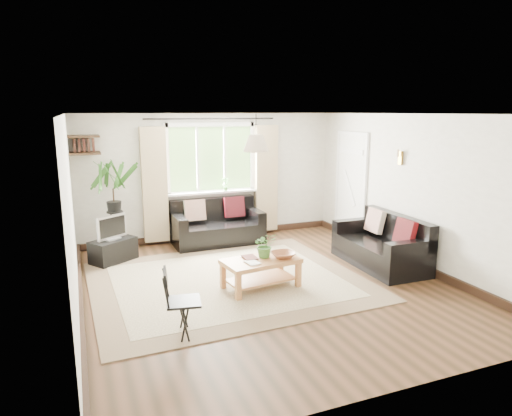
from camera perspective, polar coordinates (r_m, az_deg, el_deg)
name	(u,v)px	position (r m, az deg, el deg)	size (l,w,h in m)	color
floor	(266,285)	(6.61, 1.30, -9.62)	(5.50, 5.50, 0.00)	black
ceiling	(267,114)	(6.14, 1.40, 11.67)	(5.50, 5.50, 0.00)	white
wall_back	(211,177)	(8.83, -5.65, 3.91)	(5.00, 0.02, 2.40)	beige
wall_front	(396,264)	(3.97, 17.14, -6.70)	(5.00, 0.02, 2.40)	beige
wall_left	(71,218)	(5.79, -22.09, -1.21)	(0.02, 5.50, 2.40)	beige
wall_right	(413,191)	(7.59, 19.03, 1.97)	(0.02, 5.50, 2.40)	beige
rug	(228,281)	(6.76, -3.55, -9.04)	(3.80, 3.26, 0.02)	beige
window	(211,159)	(8.75, -5.62, 6.14)	(2.50, 0.16, 2.16)	white
door	(351,188)	(8.94, 11.74, 2.52)	(0.06, 0.96, 2.06)	silver
corner_shelf	(84,145)	(8.17, -20.70, 7.42)	(0.50, 0.50, 0.34)	black
pendant_lamp	(256,139)	(6.53, 0.00, 8.62)	(0.36, 0.36, 0.54)	beige
wall_sconce	(399,156)	(7.70, 17.45, 6.28)	(0.12, 0.12, 0.28)	beige
sofa_back	(218,223)	(8.53, -4.81, -1.92)	(1.65, 0.82, 0.77)	black
sofa_right	(380,242)	(7.57, 15.25, -4.13)	(0.82, 1.64, 0.77)	black
coffee_table	(261,274)	(6.43, 0.60, -8.22)	(1.05, 0.57, 0.43)	#995A32
table_plant	(265,245)	(6.39, 1.13, -4.66)	(0.32, 0.28, 0.35)	#3B692A
bowl	(283,255)	(6.42, 3.39, -5.87)	(0.33, 0.33, 0.08)	brown
book_a	(247,264)	(6.15, -1.12, -6.95)	(0.16, 0.22, 0.02)	white
book_b	(244,258)	(6.35, -1.56, -6.31)	(0.18, 0.25, 0.02)	#552822
tv_stand	(113,251)	(7.88, -17.41, -5.10)	(0.71, 0.40, 0.38)	black
tv	(112,227)	(7.78, -17.59, -2.26)	(0.55, 0.18, 0.42)	#A5A5AA
palm_stand	(114,208)	(8.21, -17.29, 0.04)	(0.63, 0.63, 1.62)	black
folding_chair	(184,303)	(5.14, -9.03, -11.63)	(0.40, 0.40, 0.77)	black
sill_plant	(225,184)	(8.81, -3.85, 3.03)	(0.14, 0.10, 0.27)	#2D6023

